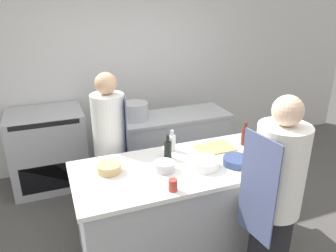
{
  "coord_description": "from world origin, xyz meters",
  "views": [
    {
      "loc": [
        -1.05,
        -2.37,
        2.35
      ],
      "look_at": [
        0.0,
        0.35,
        1.18
      ],
      "focal_mm": 35.0,
      "sensor_mm": 36.0,
      "label": 1
    }
  ],
  "objects": [
    {
      "name": "oven_range",
      "position": [
        -1.12,
        1.72,
        0.5
      ],
      "size": [
        0.92,
        0.71,
        1.01
      ],
      "color": "#A8AAAF",
      "rests_on": "ground_plane"
    },
    {
      "name": "prep_counter",
      "position": [
        0.0,
        0.0,
        0.47
      ],
      "size": [
        1.94,
        0.88,
        0.93
      ],
      "color": "#A8AAAF",
      "rests_on": "ground_plane"
    },
    {
      "name": "wall_back",
      "position": [
        0.0,
        2.13,
        1.4
      ],
      "size": [
        8.0,
        0.06,
        2.8
      ],
      "color": "silver",
      "rests_on": "ground_plane"
    },
    {
      "name": "pass_counter",
      "position": [
        0.3,
        1.26,
        0.47
      ],
      "size": [
        1.71,
        0.57,
        0.93
      ],
      "color": "#A8AAAF",
      "rests_on": "ground_plane"
    },
    {
      "name": "chef_at_stove",
      "position": [
        -0.5,
        0.72,
        0.84
      ],
      "size": [
        0.37,
        0.36,
        1.66
      ],
      "rotation": [
        0.0,
        0.0,
        -1.76
      ],
      "color": "black",
      "rests_on": "ground_plane"
    },
    {
      "name": "bottle_vinegar",
      "position": [
        0.76,
        0.18,
        1.02
      ],
      "size": [
        0.07,
        0.07,
        0.24
      ],
      "color": "#5B2319",
      "rests_on": "prep_counter"
    },
    {
      "name": "bottle_olive_oil",
      "position": [
        0.03,
        0.32,
        1.01
      ],
      "size": [
        0.07,
        0.07,
        0.21
      ],
      "color": "silver",
      "rests_on": "prep_counter"
    },
    {
      "name": "bowl_wooden_salad",
      "position": [
        0.46,
        -0.16,
        0.96
      ],
      "size": [
        0.25,
        0.25,
        0.07
      ],
      "color": "navy",
      "rests_on": "prep_counter"
    },
    {
      "name": "bowl_prep_small",
      "position": [
        -0.18,
        -0.03,
        0.97
      ],
      "size": [
        0.18,
        0.18,
        0.08
      ],
      "color": "#B7BABC",
      "rests_on": "prep_counter"
    },
    {
      "name": "cutting_board",
      "position": [
        0.44,
        0.2,
        0.93
      ],
      "size": [
        0.38,
        0.26,
        0.01
      ],
      "color": "tan",
      "rests_on": "prep_counter"
    },
    {
      "name": "bottle_cooking_oil",
      "position": [
        -0.07,
        0.17,
        1.02
      ],
      "size": [
        0.07,
        0.07,
        0.23
      ],
      "color": "black",
      "rests_on": "prep_counter"
    },
    {
      "name": "ground_plane",
      "position": [
        0.0,
        0.0,
        0.0
      ],
      "size": [
        16.0,
        16.0,
        0.0
      ],
      "primitive_type": "plane",
      "color": "#4C4947"
    },
    {
      "name": "bottle_wine",
      "position": [
        0.73,
        -0.08,
        1.04
      ],
      "size": [
        0.07,
        0.07,
        0.29
      ],
      "color": "#2D5175",
      "rests_on": "prep_counter"
    },
    {
      "name": "bowl_ceramic_blue",
      "position": [
        -0.63,
        0.12,
        0.96
      ],
      "size": [
        0.21,
        0.21,
        0.07
      ],
      "color": "tan",
      "rests_on": "prep_counter"
    },
    {
      "name": "bowl_mixing_large",
      "position": [
        0.17,
        -0.11,
        0.97
      ],
      "size": [
        0.26,
        0.26,
        0.08
      ],
      "color": "white",
      "rests_on": "prep_counter"
    },
    {
      "name": "chef_at_prep_near",
      "position": [
        0.48,
        -0.69,
        0.86
      ],
      "size": [
        0.41,
        0.39,
        1.72
      ],
      "rotation": [
        0.0,
        0.0,
        1.69
      ],
      "color": "black",
      "rests_on": "ground_plane"
    },
    {
      "name": "cup",
      "position": [
        -0.23,
        -0.35,
        0.98
      ],
      "size": [
        0.07,
        0.07,
        0.1
      ],
      "color": "#B2382D",
      "rests_on": "prep_counter"
    },
    {
      "name": "stockpot",
      "position": [
        -0.07,
        1.28,
        1.03
      ],
      "size": [
        0.31,
        0.31,
        0.21
      ],
      "color": "#A8AAAF",
      "rests_on": "pass_counter"
    }
  ]
}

